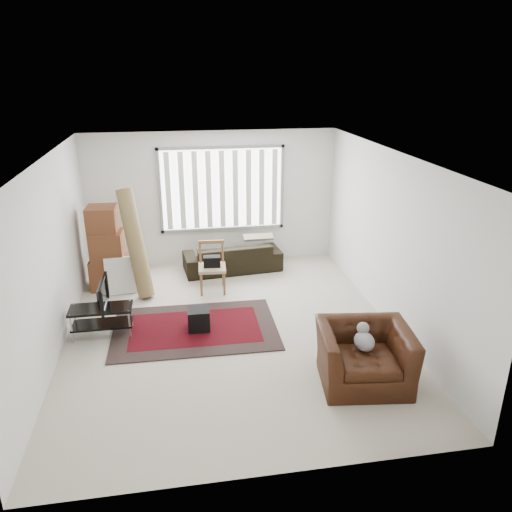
% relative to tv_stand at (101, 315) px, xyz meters
% --- Properties ---
extents(room, '(6.00, 6.02, 2.71)m').
position_rel_tv_stand_xyz_m(room, '(1.98, 0.32, 1.42)').
color(room, beige).
rests_on(room, ground).
extents(persian_rug, '(2.56, 1.73, 0.02)m').
position_rel_tv_stand_xyz_m(persian_rug, '(1.39, -0.05, -0.32)').
color(persian_rug, black).
rests_on(persian_rug, ground).
extents(tv_stand, '(0.93, 0.42, 0.46)m').
position_rel_tv_stand_xyz_m(tv_stand, '(0.00, 0.00, 0.00)').
color(tv_stand, black).
rests_on(tv_stand, ground).
extents(tv, '(0.10, 0.75, 0.43)m').
position_rel_tv_stand_xyz_m(tv, '(-0.00, 0.00, 0.35)').
color(tv, black).
rests_on(tv, tv_stand).
extents(subwoofer, '(0.34, 0.34, 0.33)m').
position_rel_tv_stand_xyz_m(subwoofer, '(1.46, -0.08, -0.15)').
color(subwoofer, black).
rests_on(subwoofer, persian_rug).
extents(moving_boxes, '(0.65, 0.60, 1.54)m').
position_rel_tv_stand_xyz_m(moving_boxes, '(-0.08, 1.82, 0.38)').
color(moving_boxes, brown).
rests_on(moving_boxes, ground).
extents(white_flatpack, '(0.55, 0.23, 0.68)m').
position_rel_tv_stand_xyz_m(white_flatpack, '(0.16, 1.50, 0.01)').
color(white_flatpack, silver).
rests_on(white_flatpack, ground).
extents(rolled_rug, '(0.66, 0.91, 1.91)m').
position_rel_tv_stand_xyz_m(rolled_rug, '(0.47, 1.45, 0.62)').
color(rolled_rug, olive).
rests_on(rolled_rug, ground).
extents(sofa, '(1.99, 1.02, 0.74)m').
position_rel_tv_stand_xyz_m(sofa, '(2.28, 2.26, 0.03)').
color(sofa, black).
rests_on(sofa, ground).
extents(side_chair, '(0.51, 0.51, 0.90)m').
position_rel_tv_stand_xyz_m(side_chair, '(1.79, 1.35, 0.16)').
color(side_chair, '#9D8666').
rests_on(side_chair, ground).
extents(armchair, '(1.28, 1.15, 0.86)m').
position_rel_tv_stand_xyz_m(armchair, '(3.48, -1.80, 0.10)').
color(armchair, '#34170A').
rests_on(armchair, ground).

